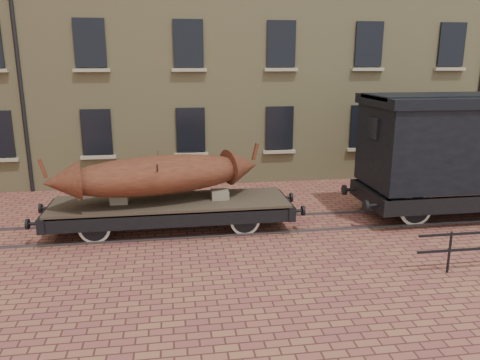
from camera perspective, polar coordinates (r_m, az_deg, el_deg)
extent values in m
plane|color=brown|center=(14.27, 5.32, -5.37)|extent=(90.00, 90.00, 0.00)
cube|color=tan|center=(23.95, 7.07, 19.61)|extent=(40.00, 10.00, 14.00)
cube|color=#AEA688|center=(19.28, -27.21, 2.18)|extent=(1.30, 0.18, 0.12)
cube|color=black|center=(18.36, -17.06, 5.63)|extent=(1.10, 0.12, 1.70)
cube|color=#AEA688|center=(18.46, -16.87, 2.69)|extent=(1.30, 0.18, 0.12)
cube|color=black|center=(18.18, -6.03, 6.10)|extent=(1.10, 0.12, 1.70)
cube|color=#AEA688|center=(18.28, -5.95, 3.13)|extent=(1.30, 0.18, 0.12)
cube|color=black|center=(18.67, 4.82, 6.35)|extent=(1.10, 0.12, 1.70)
cube|color=#AEA688|center=(18.77, 4.80, 3.45)|extent=(1.30, 0.18, 0.12)
cube|color=black|center=(19.77, 14.80, 6.38)|extent=(1.10, 0.12, 1.70)
cube|color=#AEA688|center=(19.87, 14.69, 3.64)|extent=(1.30, 0.18, 0.12)
cube|color=black|center=(21.40, 23.50, 6.25)|extent=(1.10, 0.12, 1.70)
cube|color=#AEA688|center=(21.48, 23.33, 3.72)|extent=(1.30, 0.18, 0.12)
cube|color=black|center=(18.18, -17.83, 15.63)|extent=(1.10, 0.12, 1.70)
cube|color=#AEA688|center=(18.11, -17.63, 12.64)|extent=(1.30, 0.18, 0.12)
cube|color=black|center=(17.99, -6.31, 16.23)|extent=(1.10, 0.12, 1.70)
cube|color=#AEA688|center=(17.93, -6.22, 13.20)|extent=(1.30, 0.18, 0.12)
cube|color=black|center=(18.49, 5.04, 16.21)|extent=(1.10, 0.12, 1.70)
cube|color=#AEA688|center=(18.42, 5.02, 13.26)|extent=(1.30, 0.18, 0.12)
cube|color=black|center=(19.60, 15.43, 15.67)|extent=(1.10, 0.12, 1.70)
cube|color=#AEA688|center=(19.54, 15.31, 12.89)|extent=(1.30, 0.18, 0.12)
cube|color=black|center=(21.24, 24.39, 14.80)|extent=(1.10, 0.12, 1.70)
cube|color=#AEA688|center=(21.18, 24.21, 12.24)|extent=(1.30, 0.18, 0.12)
cube|color=#59595E|center=(13.61, 6.05, -6.26)|extent=(30.00, 0.08, 0.06)
cube|color=#59595E|center=(14.92, 4.66, -4.33)|extent=(30.00, 0.08, 0.06)
cylinder|color=black|center=(11.98, 24.16, -8.07)|extent=(0.06, 0.06, 1.00)
cube|color=#413A2A|center=(13.61, -8.45, -2.73)|extent=(6.70, 1.97, 0.11)
cube|color=black|center=(12.81, -8.38, -4.85)|extent=(6.70, 0.14, 0.40)
cube|color=black|center=(14.54, -8.45, -2.48)|extent=(6.70, 0.14, 0.40)
cube|color=black|center=(14.09, -22.20, -4.00)|extent=(0.20, 2.05, 0.40)
cylinder|color=black|center=(13.54, -23.87, -4.91)|extent=(0.31, 0.09, 0.09)
cylinder|color=black|center=(13.58, -24.48, -4.92)|extent=(0.07, 0.29, 0.29)
cylinder|color=black|center=(14.77, -22.57, -3.21)|extent=(0.31, 0.09, 0.09)
cylinder|color=black|center=(14.81, -23.14, -3.22)|extent=(0.07, 0.29, 0.29)
cube|color=black|center=(14.07, 5.37, -2.97)|extent=(0.20, 2.05, 0.40)
cylinder|color=black|center=(13.52, 7.08, -3.76)|extent=(0.31, 0.09, 0.09)
cylinder|color=black|center=(13.56, 7.70, -3.73)|extent=(0.07, 0.29, 0.29)
cylinder|color=black|center=(14.75, 5.69, -2.15)|extent=(0.31, 0.09, 0.09)
cylinder|color=black|center=(14.79, 6.26, -2.12)|extent=(0.07, 0.29, 0.29)
cylinder|color=black|center=(13.90, -16.92, -4.64)|extent=(0.09, 1.70, 0.09)
cylinder|color=silver|center=(13.22, -17.34, -5.66)|extent=(0.86, 0.06, 0.86)
cylinder|color=black|center=(13.22, -17.34, -5.66)|extent=(0.70, 0.09, 0.70)
cube|color=black|center=(13.05, -17.48, -4.93)|extent=(0.80, 0.07, 0.09)
cylinder|color=silver|center=(14.57, -16.53, -3.72)|extent=(0.86, 0.06, 0.86)
cylinder|color=black|center=(14.57, -16.53, -3.72)|extent=(0.70, 0.09, 0.70)
cube|color=black|center=(14.61, -16.54, -2.79)|extent=(0.80, 0.07, 0.09)
cylinder|color=black|center=(13.88, 0.14, -4.00)|extent=(0.09, 1.70, 0.09)
cylinder|color=silver|center=(13.21, 0.62, -4.98)|extent=(0.86, 0.06, 0.86)
cylinder|color=black|center=(13.21, 0.62, -4.98)|extent=(0.70, 0.09, 0.70)
cube|color=black|center=(13.04, 0.69, -4.25)|extent=(0.80, 0.07, 0.09)
cylinder|color=silver|center=(14.56, -0.30, -3.11)|extent=(0.86, 0.06, 0.86)
cylinder|color=black|center=(14.56, -0.30, -3.11)|extent=(0.70, 0.09, 0.70)
cube|color=black|center=(14.60, -0.36, -2.18)|extent=(0.80, 0.07, 0.09)
cube|color=black|center=(13.72, -8.40, -4.12)|extent=(3.57, 0.05, 0.05)
cube|color=gray|center=(13.64, -14.50, -2.23)|extent=(0.49, 0.45, 0.25)
cube|color=gray|center=(13.63, -2.46, -1.77)|extent=(0.49, 0.45, 0.25)
ellipsoid|color=brown|center=(13.39, -9.92, 0.60)|extent=(5.66, 2.88, 1.08)
cone|color=brown|center=(13.12, -20.94, -0.24)|extent=(1.15, 1.21, 1.03)
cube|color=brown|center=(13.03, -22.93, 1.29)|extent=(0.23, 0.16, 0.52)
cone|color=brown|center=(14.12, 0.30, 1.74)|extent=(1.15, 1.21, 1.03)
cube|color=brown|center=(14.20, 1.87, 3.46)|extent=(0.23, 0.16, 0.52)
cylinder|color=#3E2C25|center=(13.00, -9.92, -0.42)|extent=(0.05, 0.93, 1.31)
cylinder|color=#3E2C25|center=(13.85, -9.86, 0.51)|extent=(0.05, 0.93, 1.31)
cube|color=black|center=(17.38, 23.56, -0.34)|extent=(6.37, 0.17, 0.48)
cube|color=black|center=(14.90, 15.48, -1.98)|extent=(0.23, 2.55, 0.48)
cylinder|color=black|center=(13.97, 15.08, -3.05)|extent=(0.08, 0.34, 0.34)
cylinder|color=black|center=(15.47, 12.60, -1.19)|extent=(0.08, 0.34, 0.34)
cylinder|color=black|center=(15.47, 19.38, -2.58)|extent=(0.11, 2.02, 0.11)
cylinder|color=silver|center=(14.87, 20.66, -3.37)|extent=(1.02, 0.07, 1.02)
cylinder|color=black|center=(14.87, 20.66, -3.37)|extent=(0.84, 0.11, 0.84)
cylinder|color=silver|center=(16.08, 18.20, -1.84)|extent=(1.02, 0.07, 1.02)
cylinder|color=black|center=(16.08, 18.20, -1.84)|extent=(0.84, 0.11, 0.84)
cube|color=black|center=(16.13, 26.27, 3.90)|extent=(6.37, 2.55, 2.44)
cube|color=black|center=(15.97, 26.82, 8.72)|extent=(6.56, 2.70, 0.30)
cube|color=black|center=(15.96, 26.87, 9.14)|extent=(6.56, 1.80, 0.13)
cube|color=black|center=(14.45, 15.97, 6.12)|extent=(0.08, 0.64, 0.64)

